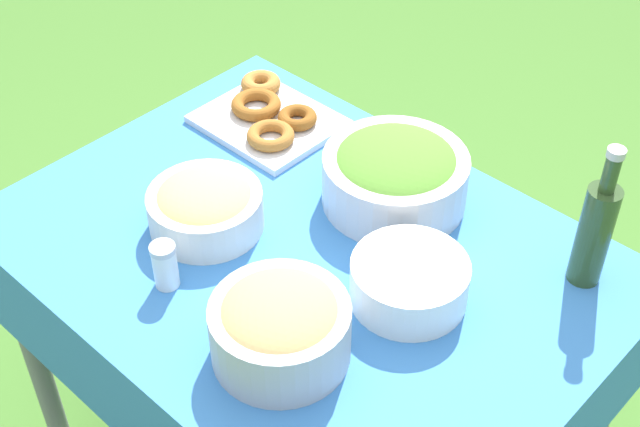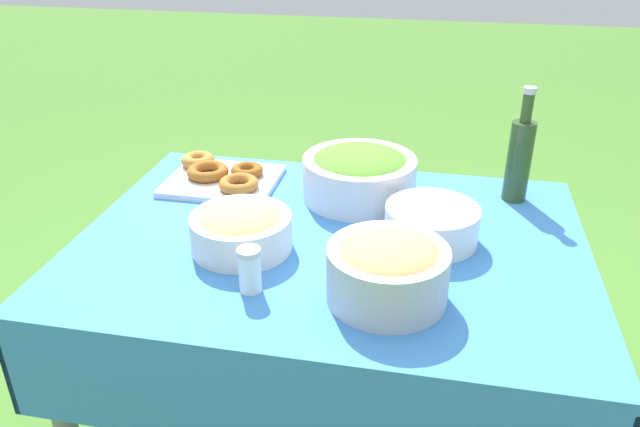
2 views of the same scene
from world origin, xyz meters
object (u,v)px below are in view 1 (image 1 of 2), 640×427
salad_bowl (395,174)px  pasta_bowl (205,206)px  donut_platter (268,115)px  olive_oil_bottle (595,230)px  bread_bowl (280,326)px  plate_stack (409,282)px

salad_bowl → pasta_bowl: 0.38m
donut_platter → olive_oil_bottle: olive_oil_bottle is taller
donut_platter → bread_bowl: bearing=137.4°
olive_oil_bottle → pasta_bowl: bearing=31.8°
plate_stack → olive_oil_bottle: olive_oil_bottle is taller
salad_bowl → donut_platter: bearing=-2.7°
plate_stack → bread_bowl: bread_bowl is taller
donut_platter → bread_bowl: size_ratio=1.25×
plate_stack → olive_oil_bottle: (-0.20, -0.26, 0.07)m
salad_bowl → pasta_bowl: size_ratio=1.30×
pasta_bowl → plate_stack: bearing=-164.1°
donut_platter → plate_stack: plate_stack is taller
pasta_bowl → olive_oil_bottle: 0.72m
pasta_bowl → donut_platter: bearing=-63.7°
bread_bowl → pasta_bowl: bearing=-21.1°
pasta_bowl → bread_bowl: (-0.34, 0.13, 0.02)m
salad_bowl → bread_bowl: size_ratio=1.23×
donut_platter → plate_stack: bearing=159.8°
plate_stack → bread_bowl: (0.08, 0.25, 0.03)m
salad_bowl → olive_oil_bottle: size_ratio=0.99×
bread_bowl → salad_bowl: bearing=-75.1°
donut_platter → olive_oil_bottle: bearing=-176.1°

